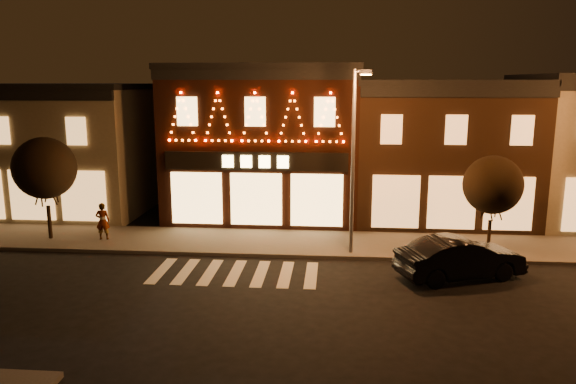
# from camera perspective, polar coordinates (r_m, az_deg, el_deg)

# --- Properties ---
(ground) EXTENTS (120.00, 120.00, 0.00)m
(ground) POSITION_cam_1_polar(r_m,az_deg,el_deg) (18.20, -7.83, -12.68)
(ground) COLOR black
(ground) RESTS_ON ground
(sidewalk_far) EXTENTS (44.00, 4.00, 0.15)m
(sidewalk_far) POSITION_cam_1_polar(r_m,az_deg,el_deg) (25.34, 0.57, -5.36)
(sidewalk_far) COLOR #47423D
(sidewalk_far) RESTS_ON ground
(building_left) EXTENTS (12.20, 8.28, 7.30)m
(building_left) POSITION_cam_1_polar(r_m,az_deg,el_deg) (34.74, -24.18, 4.28)
(building_left) COLOR #6E654E
(building_left) RESTS_ON ground
(building_pulp) EXTENTS (10.20, 8.34, 8.30)m
(building_pulp) POSITION_cam_1_polar(r_m,az_deg,el_deg) (30.57, -2.33, 5.38)
(building_pulp) COLOR black
(building_pulp) RESTS_ON ground
(building_right_a) EXTENTS (9.20, 8.28, 7.50)m
(building_right_a) POSITION_cam_1_polar(r_m,az_deg,el_deg) (30.92, 15.48, 4.29)
(building_right_a) COLOR #362012
(building_right_a) RESTS_ON ground
(streetlamp_mid) EXTENTS (0.72, 1.78, 7.78)m
(streetlamp_mid) POSITION_cam_1_polar(r_m,az_deg,el_deg) (22.73, 7.00, 4.58)
(streetlamp_mid) COLOR #59595E
(streetlamp_mid) RESTS_ON sidewalk_far
(tree_left) EXTENTS (2.86, 2.86, 4.78)m
(tree_left) POSITION_cam_1_polar(r_m,az_deg,el_deg) (27.52, -24.12, 2.29)
(tree_left) COLOR black
(tree_left) RESTS_ON sidewalk_far
(tree_right) EXTENTS (2.51, 2.51, 4.19)m
(tree_right) POSITION_cam_1_polar(r_m,az_deg,el_deg) (24.85, 20.66, 0.70)
(tree_right) COLOR black
(tree_right) RESTS_ON sidewalk_far
(dark_sedan) EXTENTS (5.18, 3.32, 1.61)m
(dark_sedan) POSITION_cam_1_polar(r_m,az_deg,el_deg) (21.94, 17.57, -6.61)
(dark_sedan) COLOR black
(dark_sedan) RESTS_ON ground
(pedestrian) EXTENTS (0.69, 0.51, 1.74)m
(pedestrian) POSITION_cam_1_polar(r_m,az_deg,el_deg) (26.88, -18.83, -2.91)
(pedestrian) COLOR gray
(pedestrian) RESTS_ON sidewalk_far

